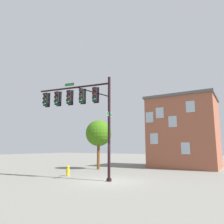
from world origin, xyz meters
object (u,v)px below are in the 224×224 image
object	(u,v)px
signal_pole_assembly	(78,103)
brick_building	(184,132)
fire_hydrant	(68,171)
tree_near	(99,133)

from	to	relation	value
signal_pole_assembly	brick_building	size ratio (longest dim) A/B	0.91
signal_pole_assembly	brick_building	xyz separation A→B (m)	(-4.83, -13.72, -1.59)
fire_hydrant	signal_pole_assembly	bearing A→B (deg)	148.81
signal_pole_assembly	brick_building	bearing A→B (deg)	-109.41
signal_pole_assembly	tree_near	bearing A→B (deg)	-68.27
fire_hydrant	brick_building	world-z (taller)	brick_building
brick_building	tree_near	bearing A→B (deg)	42.15
signal_pole_assembly	brick_building	world-z (taller)	brick_building
fire_hydrant	brick_building	size ratio (longest dim) A/B	0.10
fire_hydrant	brick_building	xyz separation A→B (m)	(-6.62, -12.63, 3.69)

